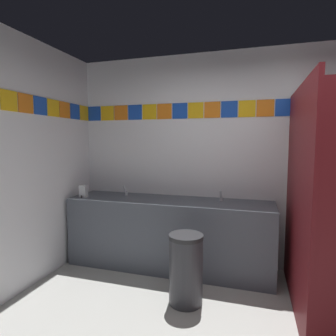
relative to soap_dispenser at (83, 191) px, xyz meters
The scene contains 7 objects.
wall_back 2.17m from the soap_dispenser, 14.41° to the left, with size 4.56×0.09×2.65m.
vanity_counter 1.19m from the soap_dispenser, ahead, with size 2.48×0.61×0.85m.
faucet_left 0.53m from the soap_dispenser, 31.32° to the left, with size 0.04×0.10×0.14m.
faucet_right 1.71m from the soap_dispenser, ahead, with size 0.04×0.10×0.14m.
soap_dispenser is the anchor object (origin of this frame).
stall_divider 2.67m from the soap_dispenser, 10.88° to the right, with size 0.92×1.47×2.07m.
trash_bin 1.65m from the soap_dispenser, 19.59° to the right, with size 0.33×0.33×0.68m.
Camera 1 is at (-0.02, -1.76, 1.55)m, focal length 30.10 mm.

